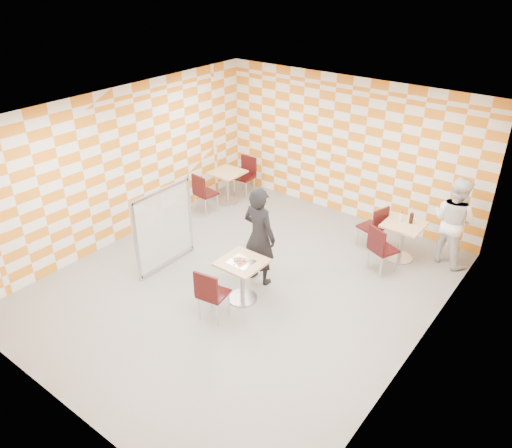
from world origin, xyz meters
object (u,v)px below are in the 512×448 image
Objects in this scene: empty_table at (227,181)px; chair_second_side at (375,225)px; soda_bottle at (411,218)px; chair_main_front at (210,292)px; man_dark at (259,236)px; second_table at (402,235)px; main_table at (242,274)px; chair_empty_near at (203,191)px; chair_second_front at (380,246)px; partition at (164,228)px; chair_empty_far at (246,172)px; man_white at (454,221)px; sport_bottle at (401,217)px.

chair_second_side is at bearing 1.45° from empty_table.
chair_main_front is at bearing -115.27° from soda_bottle.
second_table is at bearing -124.95° from man_dark.
chair_second_side reaches higher than main_table.
chair_main_front is (-0.05, -0.72, 0.04)m from main_table.
main_table is 0.81× the size of chair_second_side.
second_table is at bearing 11.66° from chair_empty_near.
chair_second_front is 0.52× the size of man_dark.
chair_empty_near is 0.60× the size of partition.
main_table is at bearing -46.06° from empty_table.
chair_empty_far is at bearing 85.18° from chair_empty_near.
man_dark is 7.74× the size of soda_bottle.
chair_second_front is at bearing 70.36° from man_white.
sport_bottle reaches higher than empty_table.
empty_table is 0.44× the size of man_white.
chair_empty_near is (-2.66, 1.93, 0.04)m from main_table.
empty_table is 0.48× the size of partition.
sport_bottle is 0.87× the size of soda_bottle.
chair_main_front is at bearing -21.91° from partition.
soda_bottle reaches higher than chair_second_front.
empty_table is at bearing -178.55° from chair_second_side.
soda_bottle is at bearing 12.59° from chair_empty_near.
sport_bottle reaches higher than second_table.
empty_table is 3.27m from man_dark.
chair_empty_far is (-2.54, 3.32, 0.04)m from main_table.
chair_second_side is at bearing -179.91° from second_table.
soda_bottle is (-0.65, -0.36, 0.00)m from man_white.
man_white reaches higher than soda_bottle.
second_table is (1.57, 2.80, 0.00)m from main_table.
man_dark is at bearing -125.70° from sport_bottle.
sport_bottle is (3.24, 2.89, 0.05)m from partition.
man_dark is 3.58m from man_white.
soda_bottle is (3.42, 2.93, 0.06)m from partition.
chair_second_front and chair_empty_near have the same top height.
partition is 1.77m from man_dark.
man_white is 0.75m from soda_bottle.
second_table is 0.44× the size of man_white.
sport_bottle reaches higher than chair_second_side.
chair_main_front is 0.52× the size of man_dark.
partition is 6.74× the size of soda_bottle.
chair_second_side is at bearing 37.34° from man_white.
chair_empty_far reaches higher than main_table.
chair_empty_near is 4.44m from soda_bottle.
chair_main_front is (2.56, -3.44, 0.04)m from empty_table.
soda_bottle is at bearing 60.19° from main_table.
main_table is 1.00× the size of second_table.
sport_bottle is at bearing -122.73° from man_dark.
chair_empty_near is at bearing -167.41° from sport_bottle.
main_table is 1.00× the size of empty_table.
partition reaches higher than empty_table.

